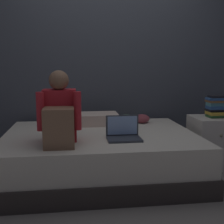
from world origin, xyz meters
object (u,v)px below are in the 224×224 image
object	(u,v)px
person_sitting	(60,116)
laptop	(124,133)
bed	(100,154)
nightstand	(211,142)
book_stack	(216,107)
pillow	(94,119)
clothes_pile	(133,119)

from	to	relation	value
person_sitting	laptop	size ratio (longest dim) A/B	2.05
bed	person_sitting	bearing A→B (deg)	-138.41
nightstand	book_stack	bearing A→B (deg)	-20.51
person_sitting	pillow	size ratio (longest dim) A/B	1.17
person_sitting	laptop	xyz separation A→B (m)	(0.60, 0.06, -0.20)
pillow	clothes_pile	size ratio (longest dim) A/B	1.46
nightstand	clothes_pile	bearing A→B (deg)	157.93
clothes_pile	laptop	bearing A→B (deg)	-107.99
laptop	book_stack	xyz separation A→B (m)	(1.13, 0.39, 0.18)
person_sitting	nightstand	bearing A→B (deg)	15.37
bed	clothes_pile	size ratio (longest dim) A/B	5.22
book_stack	bed	bearing A→B (deg)	-175.56
nightstand	person_sitting	size ratio (longest dim) A/B	0.89
bed	laptop	distance (m)	0.46
pillow	clothes_pile	distance (m)	0.47
laptop	pillow	size ratio (longest dim) A/B	0.57
clothes_pile	book_stack	bearing A→B (deg)	-22.01
nightstand	pillow	xyz separation A→B (m)	(-1.33, 0.33, 0.24)
person_sitting	book_stack	size ratio (longest dim) A/B	2.63
laptop	pillow	bearing A→B (deg)	107.34
bed	pillow	world-z (taller)	pillow
bed	book_stack	distance (m)	1.42
laptop	person_sitting	bearing A→B (deg)	-174.07
bed	laptop	bearing A→B (deg)	-54.61
bed	clothes_pile	bearing A→B (deg)	45.92
bed	book_stack	bearing A→B (deg)	4.44
bed	nightstand	world-z (taller)	nightstand
laptop	book_stack	bearing A→B (deg)	19.07
nightstand	book_stack	xyz separation A→B (m)	(0.03, -0.01, 0.41)
bed	pillow	distance (m)	0.54
nightstand	person_sitting	world-z (taller)	person_sitting
bed	nightstand	bearing A→B (deg)	5.11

